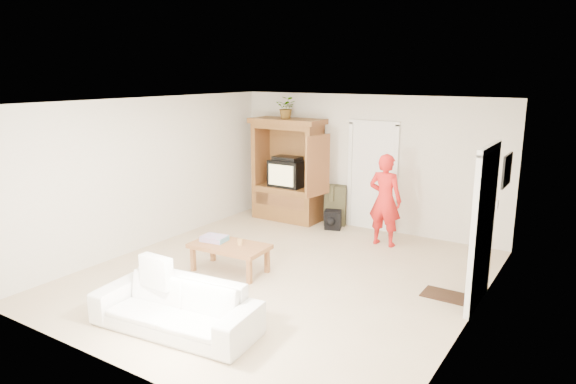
# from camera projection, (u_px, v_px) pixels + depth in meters

# --- Properties ---
(floor) EXTENTS (6.00, 6.00, 0.00)m
(floor) POSITION_uv_depth(u_px,v_px,m) (282.00, 275.00, 7.78)
(floor) COLOR tan
(floor) RESTS_ON ground
(ceiling) EXTENTS (6.00, 6.00, 0.00)m
(ceiling) POSITION_uv_depth(u_px,v_px,m) (281.00, 102.00, 7.19)
(ceiling) COLOR white
(ceiling) RESTS_ON floor
(wall_back) EXTENTS (5.50, 0.00, 5.50)m
(wall_back) POSITION_uv_depth(u_px,v_px,m) (366.00, 163.00, 9.95)
(wall_back) COLOR silver
(wall_back) RESTS_ON floor
(wall_front) EXTENTS (5.50, 0.00, 5.50)m
(wall_front) POSITION_uv_depth(u_px,v_px,m) (113.00, 250.00, 5.02)
(wall_front) COLOR silver
(wall_front) RESTS_ON floor
(wall_left) EXTENTS (0.00, 6.00, 6.00)m
(wall_left) POSITION_uv_depth(u_px,v_px,m) (150.00, 173.00, 8.93)
(wall_left) COLOR silver
(wall_left) RESTS_ON floor
(wall_right) EXTENTS (0.00, 6.00, 6.00)m
(wall_right) POSITION_uv_depth(u_px,v_px,m) (476.00, 221.00, 6.04)
(wall_right) COLOR silver
(wall_right) RESTS_ON floor
(armoire) EXTENTS (1.82, 1.14, 2.10)m
(armoire) POSITION_uv_depth(u_px,v_px,m) (289.00, 177.00, 10.59)
(armoire) COLOR brown
(armoire) RESTS_ON floor
(door_back) EXTENTS (0.85, 0.05, 2.04)m
(door_back) POSITION_uv_depth(u_px,v_px,m) (372.00, 178.00, 9.91)
(door_back) COLOR white
(door_back) RESTS_ON floor
(doorway_right) EXTENTS (0.05, 0.90, 2.04)m
(doorway_right) POSITION_uv_depth(u_px,v_px,m) (483.00, 230.00, 6.61)
(doorway_right) COLOR black
(doorway_right) RESTS_ON floor
(framed_picture) EXTENTS (0.03, 0.60, 0.48)m
(framed_picture) POSITION_uv_depth(u_px,v_px,m) (507.00, 170.00, 7.54)
(framed_picture) COLOR black
(framed_picture) RESTS_ON wall_right
(doormat) EXTENTS (0.60, 0.40, 0.02)m
(doormat) POSITION_uv_depth(u_px,v_px,m) (445.00, 295.00, 7.06)
(doormat) COLOR #382316
(doormat) RESTS_ON floor
(plant) EXTENTS (0.46, 0.42, 0.44)m
(plant) POSITION_uv_depth(u_px,v_px,m) (287.00, 108.00, 10.25)
(plant) COLOR #4C7238
(plant) RESTS_ON armoire
(man) EXTENTS (0.61, 0.41, 1.64)m
(man) POSITION_uv_depth(u_px,v_px,m) (385.00, 200.00, 9.00)
(man) COLOR red
(man) RESTS_ON floor
(sofa) EXTENTS (2.11, 1.01, 0.59)m
(sofa) POSITION_uv_depth(u_px,v_px,m) (175.00, 306.00, 6.08)
(sofa) COLOR white
(sofa) RESTS_ON floor
(coffee_table) EXTENTS (1.23, 0.72, 0.44)m
(coffee_table) POSITION_uv_depth(u_px,v_px,m) (230.00, 248.00, 7.85)
(coffee_table) COLOR brown
(coffee_table) RESTS_ON floor
(towel) EXTENTS (0.41, 0.33, 0.08)m
(towel) POSITION_uv_depth(u_px,v_px,m) (214.00, 238.00, 7.99)
(towel) COLOR #FF549A
(towel) RESTS_ON coffee_table
(candle) EXTENTS (0.08, 0.08, 0.10)m
(candle) POSITION_uv_depth(u_px,v_px,m) (240.00, 242.00, 7.78)
(candle) COLOR tan
(candle) RESTS_ON coffee_table
(backpack_black) EXTENTS (0.35, 0.27, 0.39)m
(backpack_black) POSITION_uv_depth(u_px,v_px,m) (333.00, 220.00, 10.00)
(backpack_black) COLOR black
(backpack_black) RESTS_ON floor
(backpack_olive) EXTENTS (0.51, 0.46, 0.80)m
(backpack_olive) POSITION_uv_depth(u_px,v_px,m) (335.00, 205.00, 10.33)
(backpack_olive) COLOR #47442B
(backpack_olive) RESTS_ON floor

